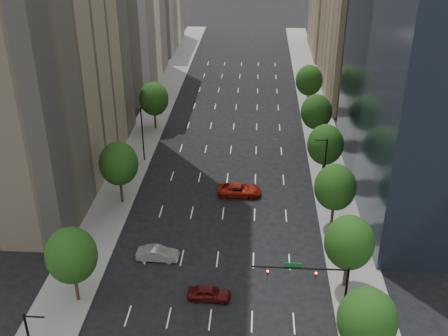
% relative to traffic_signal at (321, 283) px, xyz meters
% --- Properties ---
extents(sidewalk_left, '(6.00, 200.00, 0.15)m').
position_rel_traffic_signal_xyz_m(sidewalk_left, '(-26.03, 30.00, -5.10)').
color(sidewalk_left, slate).
rests_on(sidewalk_left, ground).
extents(sidewalk_right, '(6.00, 200.00, 0.15)m').
position_rel_traffic_signal_xyz_m(sidewalk_right, '(4.97, 30.00, -5.10)').
color(sidewalk_right, slate).
rests_on(sidewalk_right, ground).
extents(midrise_cream_left, '(14.00, 30.00, 35.00)m').
position_rel_traffic_signal_xyz_m(midrise_cream_left, '(-35.53, 73.00, 12.33)').
color(midrise_cream_left, beige).
rests_on(midrise_cream_left, ground).
extents(filler_left, '(14.00, 26.00, 18.00)m').
position_rel_traffic_signal_xyz_m(filler_left, '(-35.53, 106.00, 3.83)').
color(filler_left, beige).
rests_on(filler_left, ground).
extents(parking_tan_right, '(14.00, 30.00, 30.00)m').
position_rel_traffic_signal_xyz_m(parking_tan_right, '(14.47, 70.00, 9.83)').
color(parking_tan_right, '#8C7759').
rests_on(parking_tan_right, ground).
extents(filler_right, '(14.00, 26.00, 16.00)m').
position_rel_traffic_signal_xyz_m(filler_right, '(14.47, 103.00, 2.83)').
color(filler_right, '#8C7759').
rests_on(filler_right, ground).
extents(tree_right_0, '(5.20, 5.20, 8.39)m').
position_rel_traffic_signal_xyz_m(tree_right_0, '(3.47, -5.00, 0.22)').
color(tree_right_0, '#382316').
rests_on(tree_right_0, ground).
extents(tree_right_1, '(5.20, 5.20, 8.75)m').
position_rel_traffic_signal_xyz_m(tree_right_1, '(3.47, 6.00, 0.58)').
color(tree_right_1, '#382316').
rests_on(tree_right_1, ground).
extents(tree_right_2, '(5.20, 5.20, 8.61)m').
position_rel_traffic_signal_xyz_m(tree_right_2, '(3.47, 18.00, 0.43)').
color(tree_right_2, '#382316').
rests_on(tree_right_2, ground).
extents(tree_right_3, '(5.20, 5.20, 8.89)m').
position_rel_traffic_signal_xyz_m(tree_right_3, '(3.47, 30.00, 0.72)').
color(tree_right_3, '#382316').
rests_on(tree_right_3, ground).
extents(tree_right_4, '(5.20, 5.20, 8.46)m').
position_rel_traffic_signal_xyz_m(tree_right_4, '(3.47, 44.00, 0.29)').
color(tree_right_4, '#382316').
rests_on(tree_right_4, ground).
extents(tree_right_5, '(5.20, 5.20, 8.75)m').
position_rel_traffic_signal_xyz_m(tree_right_5, '(3.47, 60.00, 0.58)').
color(tree_right_5, '#382316').
rests_on(tree_right_5, ground).
extents(tree_left_0, '(5.20, 5.20, 8.75)m').
position_rel_traffic_signal_xyz_m(tree_left_0, '(-24.53, 2.00, 0.58)').
color(tree_left_0, '#382316').
rests_on(tree_left_0, ground).
extents(tree_left_1, '(5.20, 5.20, 8.97)m').
position_rel_traffic_signal_xyz_m(tree_left_1, '(-24.53, 22.00, 0.79)').
color(tree_left_1, '#382316').
rests_on(tree_left_1, ground).
extents(tree_left_2, '(5.20, 5.20, 8.68)m').
position_rel_traffic_signal_xyz_m(tree_left_2, '(-24.53, 48.00, 0.50)').
color(tree_left_2, '#382316').
rests_on(tree_left_2, ground).
extents(streetlight_rn, '(1.70, 0.20, 9.00)m').
position_rel_traffic_signal_xyz_m(streetlight_rn, '(2.91, 25.00, -0.33)').
color(streetlight_rn, black).
rests_on(streetlight_rn, ground).
extents(streetlight_ln, '(1.70, 0.20, 9.00)m').
position_rel_traffic_signal_xyz_m(streetlight_ln, '(-23.96, 35.00, -0.33)').
color(streetlight_ln, black).
rests_on(streetlight_ln, ground).
extents(traffic_signal, '(9.12, 0.40, 7.38)m').
position_rel_traffic_signal_xyz_m(traffic_signal, '(0.00, 0.00, 0.00)').
color(traffic_signal, black).
rests_on(traffic_signal, ground).
extents(car_maroon, '(4.61, 2.02, 1.55)m').
position_rel_traffic_signal_xyz_m(car_maroon, '(-10.91, 3.06, -4.40)').
color(car_maroon, '#470D0B').
rests_on(car_maroon, ground).
extents(car_silver, '(4.88, 1.76, 1.60)m').
position_rel_traffic_signal_xyz_m(car_silver, '(-17.43, 9.52, -4.37)').
color(car_silver, '#9B9CA1').
rests_on(car_silver, ground).
extents(car_red_far, '(6.21, 3.00, 1.70)m').
position_rel_traffic_signal_xyz_m(car_red_far, '(-8.57, 25.05, -4.32)').
color(car_red_far, '#9C1A0B').
rests_on(car_red_far, ground).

